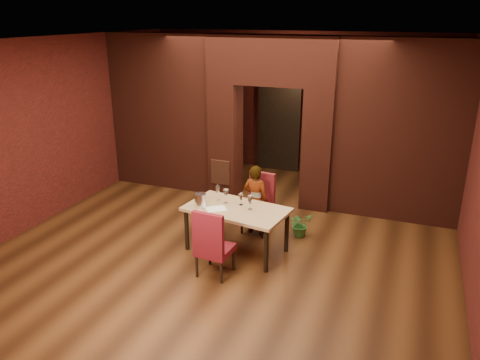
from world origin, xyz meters
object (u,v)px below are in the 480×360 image
object	(u,v)px
wine_glass_b	(241,199)
wine_bucket	(200,200)
wine_glass_c	(250,203)
water_bottle	(218,192)
chair_near	(215,242)
person_seated	(256,200)
wine_glass_a	(226,196)
potted_plant	(300,224)
chair_far	(257,204)
dining_table	(236,229)

from	to	relation	value
wine_glass_b	wine_bucket	size ratio (longest dim) A/B	0.85
wine_glass_c	water_bottle	xyz separation A→B (m)	(-0.61, 0.17, 0.02)
chair_near	water_bottle	world-z (taller)	chair_near
person_seated	wine_glass_c	world-z (taller)	person_seated
chair_near	water_bottle	size ratio (longest dim) A/B	3.83
wine_glass_c	water_bottle	bearing A→B (deg)	164.73
chair_near	wine_glass_a	distance (m)	0.97
wine_bucket	chair_near	bearing A→B (deg)	-49.77
wine_glass_b	wine_glass_c	xyz separation A→B (m)	(0.19, -0.12, 0.02)
person_seated	wine_glass_a	size ratio (longest dim) A/B	5.39
wine_glass_a	potted_plant	size ratio (longest dim) A/B	0.53
person_seated	wine_glass_b	distance (m)	0.59
wine_glass_a	wine_glass_b	world-z (taller)	wine_glass_a
chair_far	wine_bucket	size ratio (longest dim) A/B	4.64
chair_far	chair_near	xyz separation A→B (m)	(-0.10, -1.53, 0.00)
person_seated	water_bottle	bearing A→B (deg)	54.60
water_bottle	wine_glass_c	bearing A→B (deg)	-15.27
wine_bucket	person_seated	bearing A→B (deg)	54.65
wine_glass_a	wine_glass_b	size ratio (longest dim) A/B	1.21
wine_glass_a	wine_bucket	size ratio (longest dim) A/B	1.03
water_bottle	potted_plant	bearing A→B (deg)	28.79
person_seated	wine_glass_b	bearing A→B (deg)	92.58
water_bottle	wine_bucket	bearing A→B (deg)	-110.73
water_bottle	dining_table	bearing A→B (deg)	-25.50
dining_table	water_bottle	bearing A→B (deg)	162.98
chair_far	wine_glass_b	distance (m)	0.70
wine_glass_a	water_bottle	world-z (taller)	water_bottle
chair_far	dining_table	bearing A→B (deg)	-89.30
person_seated	wine_glass_a	world-z (taller)	person_seated
chair_far	wine_glass_c	distance (m)	0.82
chair_near	wine_glass_b	distance (m)	0.96
wine_bucket	potted_plant	size ratio (longest dim) A/B	0.51
chair_near	person_seated	size ratio (longest dim) A/B	0.84
wine_glass_c	wine_bucket	bearing A→B (deg)	-165.97
person_seated	wine_glass_a	bearing A→B (deg)	69.60
dining_table	person_seated	distance (m)	0.74
wine_glass_c	wine_bucket	world-z (taller)	wine_glass_c
chair_far	wine_glass_b	world-z (taller)	chair_far
potted_plant	water_bottle	bearing A→B (deg)	-151.21
chair_near	potted_plant	xyz separation A→B (m)	(0.85, 1.62, -0.30)
dining_table	person_seated	bearing A→B (deg)	92.42
person_seated	chair_far	bearing A→B (deg)	-85.23
dining_table	wine_glass_a	world-z (taller)	wine_glass_a
chair_far	person_seated	xyz separation A→B (m)	(-0.00, -0.07, 0.10)
chair_far	wine_glass_c	xyz separation A→B (m)	(0.14, -0.74, 0.33)
chair_near	wine_bucket	size ratio (longest dim) A/B	4.67
dining_table	chair_far	distance (m)	0.78
dining_table	water_bottle	xyz separation A→B (m)	(-0.40, 0.19, 0.50)
person_seated	wine_glass_c	distance (m)	0.72
person_seated	wine_glass_b	world-z (taller)	person_seated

